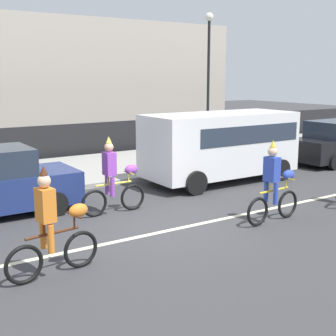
{
  "coord_description": "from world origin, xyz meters",
  "views": [
    {
      "loc": [
        -5.43,
        -8.68,
        3.34
      ],
      "look_at": [
        1.03,
        1.2,
        1.0
      ],
      "focal_mm": 50.0,
      "sensor_mm": 36.0,
      "label": 1
    }
  ],
  "objects": [
    {
      "name": "road_centre_line",
      "position": [
        0.0,
        -0.5,
        0.0
      ],
      "size": [
        36.0,
        0.14,
        0.01
      ],
      "primitive_type": "cube",
      "color": "beige",
      "rests_on": "ground"
    },
    {
      "name": "street_lamp_post",
      "position": [
        7.6,
        7.97,
        3.99
      ],
      "size": [
        0.36,
        0.36,
        5.86
      ],
      "color": "black",
      "rests_on": "sidewalk_curb"
    },
    {
      "name": "fence_line",
      "position": [
        0.0,
        9.4,
        0.7
      ],
      "size": [
        40.0,
        0.08,
        1.4
      ],
      "primitive_type": "cube",
      "color": "black",
      "rests_on": "ground"
    },
    {
      "name": "ground_plane",
      "position": [
        0.0,
        0.0,
        0.0
      ],
      "size": [
        80.0,
        80.0,
        0.0
      ],
      "primitive_type": "plane",
      "color": "#38383A"
    },
    {
      "name": "parked_van_white",
      "position": [
        4.07,
        2.7,
        1.28
      ],
      "size": [
        5.0,
        2.22,
        2.18
      ],
      "color": "white",
      "rests_on": "ground"
    },
    {
      "name": "parade_cyclist_orange",
      "position": [
        -2.96,
        -1.38,
        0.84
      ],
      "size": [
        1.71,
        0.51,
        1.92
      ],
      "color": "black",
      "rests_on": "ground"
    },
    {
      "name": "parade_cyclist_cobalt",
      "position": [
        2.32,
        -1.29,
        0.84
      ],
      "size": [
        1.72,
        0.5,
        1.92
      ],
      "color": "black",
      "rests_on": "ground"
    },
    {
      "name": "parade_cyclist_purple",
      "position": [
        -0.45,
        1.34,
        0.84
      ],
      "size": [
        1.72,
        0.5,
        1.92
      ],
      "color": "black",
      "rests_on": "ground"
    },
    {
      "name": "sidewalk_curb",
      "position": [
        0.0,
        6.5,
        0.07
      ],
      "size": [
        60.0,
        5.0,
        0.15
      ],
      "primitive_type": "cube",
      "color": "#9E9B93",
      "rests_on": "ground"
    }
  ]
}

